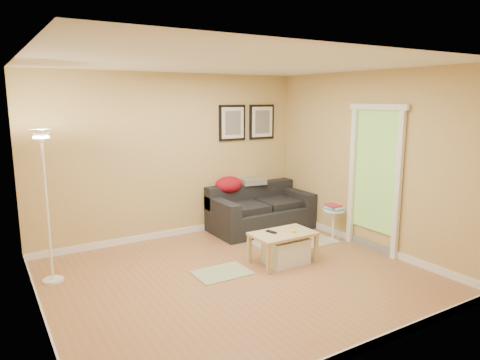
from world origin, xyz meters
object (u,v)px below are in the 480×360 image
Objects in this scene: sofa at (261,208)px; side_table at (333,225)px; storage_bin at (286,251)px; book_stack at (334,207)px; coffee_table at (283,248)px; floor_lamp at (47,211)px.

side_table is at bearing -59.28° from sofa.
sofa is at bearing 68.47° from storage_bin.
coffee_table is at bearing -144.66° from book_stack.
sofa is 3.45m from floor_lamp.
floor_lamp is (-4.03, 0.60, 0.34)m from book_stack.
side_table reaches higher than storage_bin.
storage_bin is 1.15× the size of side_table.
sofa reaches higher than book_stack.
storage_bin is at bearing -64.44° from coffee_table.
side_table is 0.29m from book_stack.
floor_lamp reaches higher than side_table.
side_table is (1.22, 0.38, 0.07)m from storage_bin.
sofa is 1.56m from coffee_table.
storage_bin is (0.03, -0.03, -0.04)m from coffee_table.
book_stack reaches higher than coffee_table.
coffee_table is 0.06m from storage_bin.
floor_lamp is (-2.78, 0.97, 0.67)m from coffee_table.
floor_lamp reaches higher than sofa.
book_stack is at bearing -8.52° from floor_lamp.
coffee_table is (-0.60, -1.43, -0.16)m from sofa.
floor_lamp is (-4.02, 0.62, 0.63)m from side_table.
book_stack reaches higher than side_table.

